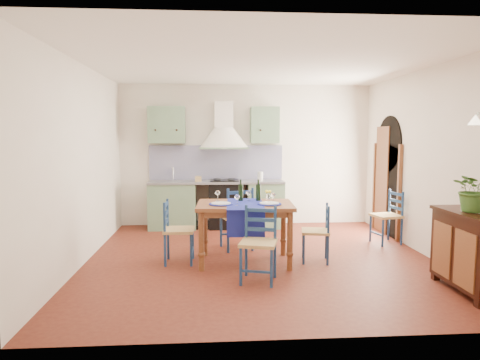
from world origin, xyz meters
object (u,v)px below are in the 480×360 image
object	(u,v)px
chair_near	(259,243)
sideboard	(472,249)
dining_table	(245,210)
potted_plant	(474,189)

from	to	relation	value
chair_near	sideboard	bearing A→B (deg)	-13.08
dining_table	sideboard	world-z (taller)	dining_table
chair_near	sideboard	xyz separation A→B (m)	(2.39, -0.55, 0.03)
dining_table	potted_plant	xyz separation A→B (m)	(2.49, -1.30, 0.45)
sideboard	potted_plant	size ratio (longest dim) A/B	2.00
dining_table	sideboard	distance (m)	2.83
dining_table	chair_near	size ratio (longest dim) A/B	1.49
dining_table	potted_plant	bearing A→B (deg)	-27.49
potted_plant	chair_near	bearing A→B (deg)	167.56
dining_table	chair_near	xyz separation A→B (m)	(0.10, -0.77, -0.27)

